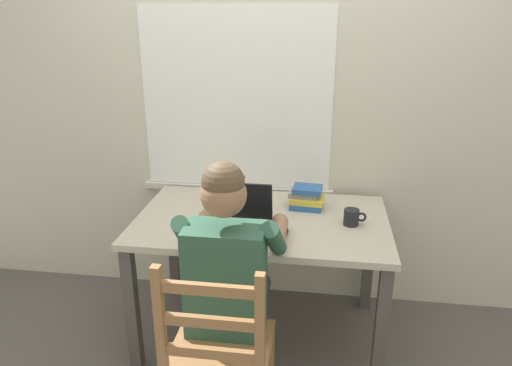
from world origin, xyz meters
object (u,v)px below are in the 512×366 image
at_px(computer_mouse, 283,231).
at_px(desk, 262,234).
at_px(seated_person, 230,272).
at_px(book_stack_main, 306,198).
at_px(wooden_chair, 219,355).
at_px(laptop, 238,220).
at_px(coffee_mug_dark, 352,217).
at_px(coffee_mug_white, 252,198).

bearing_deg(computer_mouse, desk, 126.57).
bearing_deg(seated_person, book_stack_main, 65.05).
distance_m(wooden_chair, laptop, 0.70).
height_order(computer_mouse, book_stack_main, book_stack_main).
bearing_deg(desk, seated_person, -99.43).
relative_size(wooden_chair, laptop, 2.88).
bearing_deg(seated_person, wooden_chair, -90.00).
height_order(wooden_chair, coffee_mug_dark, wooden_chair).
xyz_separation_m(wooden_chair, coffee_mug_dark, (0.56, 0.75, 0.32)).
bearing_deg(computer_mouse, laptop, 175.60).
bearing_deg(laptop, desk, 56.89).
relative_size(desk, seated_person, 1.08).
distance_m(desk, computer_mouse, 0.24).
distance_m(desk, seated_person, 0.49).
xyz_separation_m(seated_person, book_stack_main, (0.31, 0.67, 0.11)).
xyz_separation_m(desk, coffee_mug_dark, (0.48, -0.02, 0.14)).
distance_m(desk, book_stack_main, 0.33).
distance_m(wooden_chair, computer_mouse, 0.69).
xyz_separation_m(seated_person, laptop, (-0.02, 0.33, 0.11)).
bearing_deg(laptop, computer_mouse, -4.40).
bearing_deg(desk, coffee_mug_white, 116.12).
bearing_deg(seated_person, desk, 80.57).
height_order(laptop, coffee_mug_dark, laptop).
bearing_deg(computer_mouse, book_stack_main, 74.07).
xyz_separation_m(wooden_chair, coffee_mug_white, (0.00, 0.92, 0.33)).
xyz_separation_m(computer_mouse, coffee_mug_dark, (0.35, 0.16, 0.03)).
relative_size(desk, laptop, 4.11).
distance_m(desk, wooden_chair, 0.79).
xyz_separation_m(coffee_mug_white, coffee_mug_dark, (0.55, -0.17, -0.01)).
bearing_deg(coffee_mug_white, computer_mouse, -58.09).
relative_size(desk, coffee_mug_white, 11.46).
bearing_deg(laptop, coffee_mug_white, 85.45).
height_order(desk, coffee_mug_white, coffee_mug_white).
bearing_deg(coffee_mug_white, seated_person, -90.33).
xyz_separation_m(desk, laptop, (-0.10, -0.16, 0.15)).
height_order(laptop, computer_mouse, laptop).
xyz_separation_m(desk, computer_mouse, (0.13, -0.17, 0.11)).
bearing_deg(book_stack_main, seated_person, -114.95).
xyz_separation_m(wooden_chair, book_stack_main, (0.31, 0.95, 0.34)).
height_order(wooden_chair, laptop, laptop).
height_order(wooden_chair, coffee_mug_white, wooden_chair).
bearing_deg(coffee_mug_dark, wooden_chair, -126.69).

